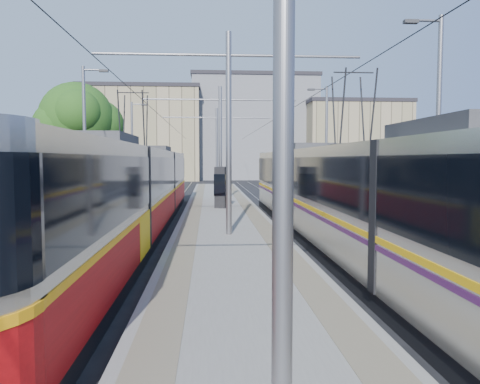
{
  "coord_description": "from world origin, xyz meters",
  "views": [
    {
      "loc": [
        -0.69,
        -8.32,
        2.93
      ],
      "look_at": [
        0.57,
        10.68,
        1.6
      ],
      "focal_mm": 35.0,
      "sensor_mm": 36.0,
      "label": 1
    }
  ],
  "objects": [
    {
      "name": "ground",
      "position": [
        0.0,
        0.0,
        0.0
      ],
      "size": [
        160.0,
        160.0,
        0.0
      ],
      "primitive_type": "plane",
      "color": "black",
      "rests_on": "ground"
    },
    {
      "name": "platform",
      "position": [
        0.0,
        17.0,
        0.15
      ],
      "size": [
        4.0,
        50.0,
        0.3
      ],
      "primitive_type": "cube",
      "color": "gray",
      "rests_on": "ground"
    },
    {
      "name": "tactile_strip_left",
      "position": [
        -1.45,
        17.0,
        0.3
      ],
      "size": [
        0.7,
        50.0,
        0.01
      ],
      "primitive_type": "cube",
      "color": "gray",
      "rests_on": "platform"
    },
    {
      "name": "tactile_strip_right",
      "position": [
        1.45,
        17.0,
        0.3
      ],
      "size": [
        0.7,
        50.0,
        0.01
      ],
      "primitive_type": "cube",
      "color": "gray",
      "rests_on": "platform"
    },
    {
      "name": "rails",
      "position": [
        0.0,
        17.0,
        0.02
      ],
      "size": [
        8.71,
        70.0,
        0.03
      ],
      "color": "gray",
      "rests_on": "ground"
    },
    {
      "name": "tram_left",
      "position": [
        -3.6,
        10.16,
        1.71
      ],
      "size": [
        2.43,
        29.4,
        5.5
      ],
      "color": "black",
      "rests_on": "ground"
    },
    {
      "name": "tram_right",
      "position": [
        3.6,
        5.47,
        1.86
      ],
      "size": [
        2.43,
        31.28,
        5.5
      ],
      "color": "black",
      "rests_on": "ground"
    },
    {
      "name": "catenary",
      "position": [
        0.0,
        14.15,
        4.52
      ],
      "size": [
        9.2,
        70.0,
        7.0
      ],
      "color": "slate",
      "rests_on": "platform"
    },
    {
      "name": "street_lamps",
      "position": [
        -0.0,
        21.0,
        4.18
      ],
      "size": [
        15.18,
        38.22,
        8.0
      ],
      "color": "slate",
      "rests_on": "ground"
    },
    {
      "name": "shelter",
      "position": [
        0.0,
        17.19,
        1.47
      ],
      "size": [
        0.88,
        1.14,
        2.23
      ],
      "rotation": [
        0.0,
        0.0,
        -0.29
      ],
      "color": "black",
      "rests_on": "platform"
    },
    {
      "name": "tree",
      "position": [
        -9.62,
        25.7,
        5.63
      ],
      "size": [
        5.73,
        5.3,
        8.32
      ],
      "color": "#382314",
      "rests_on": "ground"
    },
    {
      "name": "building_left",
      "position": [
        -10.0,
        60.0,
        6.5
      ],
      "size": [
        16.32,
        12.24,
        12.97
      ],
      "color": "tan",
      "rests_on": "ground"
    },
    {
      "name": "building_centre",
      "position": [
        6.0,
        64.0,
        7.6
      ],
      "size": [
        18.36,
        14.28,
        15.18
      ],
      "color": "slate",
      "rests_on": "ground"
    },
    {
      "name": "building_right",
      "position": [
        20.0,
        58.0,
        5.57
      ],
      "size": [
        14.28,
        10.2,
        11.12
      ],
      "color": "tan",
      "rests_on": "ground"
    }
  ]
}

